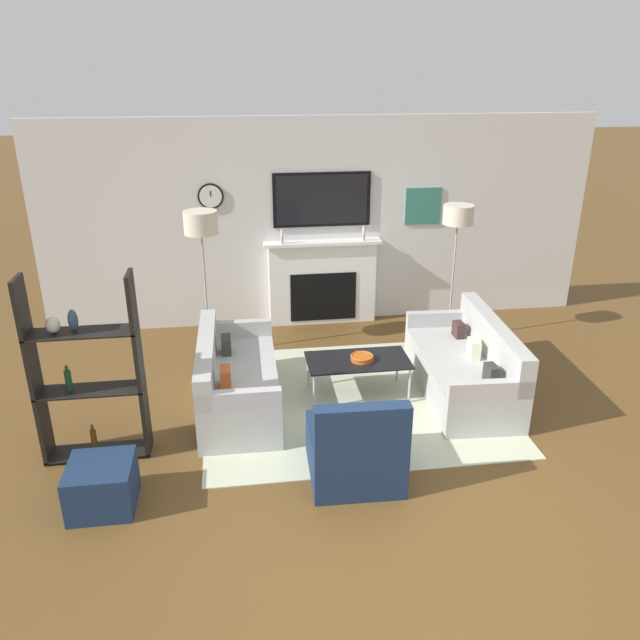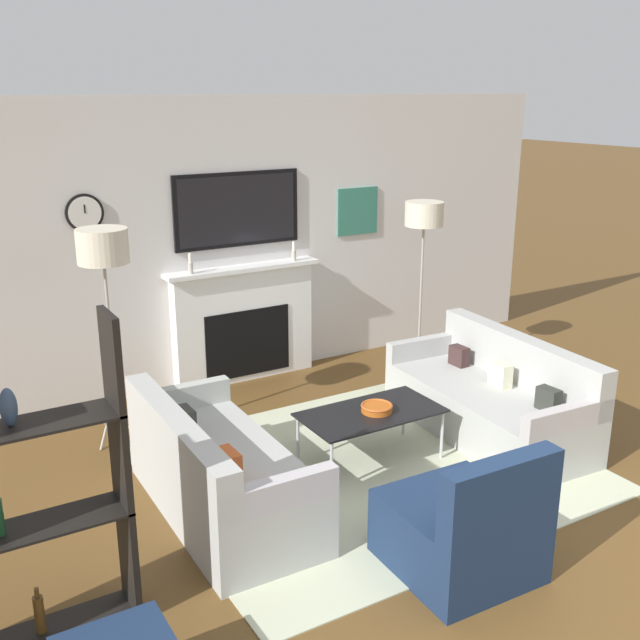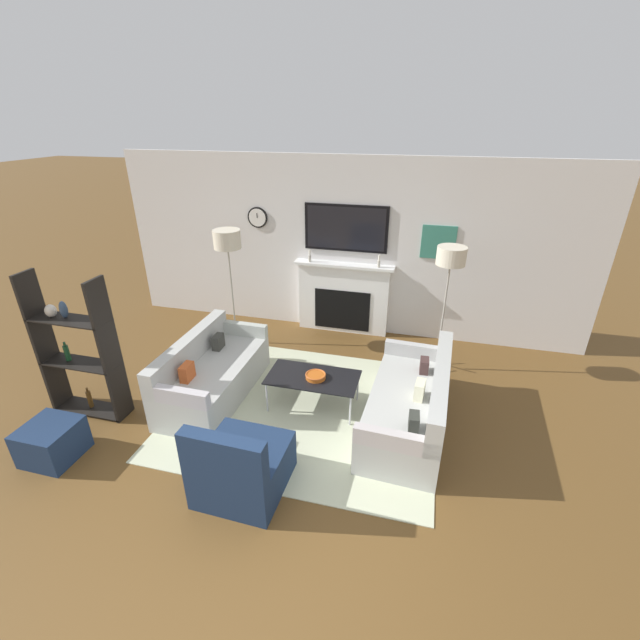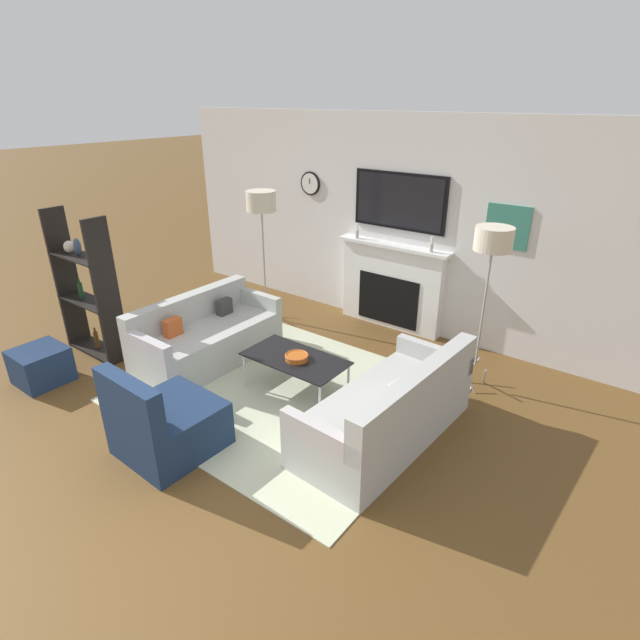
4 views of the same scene
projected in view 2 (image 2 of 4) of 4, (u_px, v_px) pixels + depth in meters
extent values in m
plane|color=brown|center=(591.00, 634.00, 3.94)|extent=(60.00, 60.00, 0.00)
cube|color=silver|center=(236.00, 242.00, 7.13)|extent=(7.24, 0.07, 2.70)
cube|color=white|center=(244.00, 325.00, 7.27)|extent=(1.42, 0.16, 1.10)
cube|color=black|center=(248.00, 343.00, 7.25)|extent=(0.88, 0.01, 0.66)
cube|color=white|center=(243.00, 268.00, 7.09)|extent=(1.54, 0.22, 0.04)
cylinder|color=#B2AD9E|center=(191.00, 268.00, 6.78)|extent=(0.04, 0.04, 0.10)
cylinder|color=white|center=(190.00, 258.00, 6.76)|extent=(0.03, 0.03, 0.09)
cylinder|color=#B2AD9E|center=(294.00, 256.00, 7.30)|extent=(0.04, 0.04, 0.10)
cylinder|color=white|center=(294.00, 246.00, 7.28)|extent=(0.03, 0.03, 0.09)
cube|color=black|center=(237.00, 209.00, 7.00)|extent=(1.26, 0.04, 0.70)
cube|color=black|center=(238.00, 210.00, 6.98)|extent=(1.18, 0.01, 0.63)
cylinder|color=black|center=(85.00, 213.00, 6.29)|extent=(0.32, 0.02, 0.32)
cylinder|color=silver|center=(85.00, 213.00, 6.28)|extent=(0.28, 0.00, 0.28)
cube|color=black|center=(85.00, 209.00, 6.27)|extent=(0.01, 0.00, 0.07)
cube|color=#327866|center=(357.00, 211.00, 7.70)|extent=(0.48, 0.02, 0.48)
cube|color=beige|center=(368.00, 468.00, 5.65)|extent=(3.05, 2.63, 0.01)
cube|color=#AFB0AB|center=(224.00, 482.00, 5.02)|extent=(0.79, 1.72, 0.45)
cube|color=#AFB0AB|center=(177.00, 440.00, 4.76)|extent=(0.18, 1.71, 0.32)
cube|color=#ADB3A9|center=(180.00, 397.00, 5.59)|extent=(0.77, 0.11, 0.18)
cube|color=#B1ACAF|center=(277.00, 494.00, 4.26)|extent=(0.77, 0.11, 0.18)
cube|color=#373731|center=(185.00, 421.00, 5.18)|extent=(0.10, 0.19, 0.19)
cube|color=#BE5225|center=(229.00, 466.00, 4.55)|extent=(0.10, 0.20, 0.20)
cube|color=#AFB0AB|center=(486.00, 411.00, 6.17)|extent=(0.91, 1.88, 0.41)
cube|color=#AFB0AB|center=(520.00, 359.00, 6.19)|extent=(0.26, 1.85, 0.40)
cube|color=#B4ACAA|center=(568.00, 418.00, 5.34)|extent=(0.81, 0.14, 0.18)
cube|color=#B0B0AF|center=(426.00, 347.00, 6.82)|extent=(0.81, 0.14, 0.18)
cube|color=#2D302A|center=(548.00, 399.00, 5.67)|extent=(0.11, 0.18, 0.18)
cube|color=beige|center=(500.00, 374.00, 6.13)|extent=(0.12, 0.21, 0.20)
cube|color=#3C2827|center=(459.00, 356.00, 6.60)|extent=(0.11, 0.18, 0.17)
cube|color=#192B49|center=(458.00, 535.00, 4.43)|extent=(0.78, 0.82, 0.43)
cube|color=#192B49|center=(501.00, 496.00, 4.04)|extent=(0.76, 0.16, 0.43)
cube|color=black|center=(371.00, 413.00, 5.63)|extent=(1.07, 0.57, 0.02)
cylinder|color=#B7B7BC|center=(332.00, 467.00, 5.25)|extent=(0.02, 0.02, 0.41)
cylinder|color=#B7B7BC|center=(442.00, 435.00, 5.74)|extent=(0.02, 0.02, 0.41)
cylinder|color=#B7B7BC|center=(298.00, 440.00, 5.65)|extent=(0.02, 0.02, 0.41)
cylinder|color=#B7B7BC|center=(404.00, 413.00, 6.14)|extent=(0.02, 0.02, 0.41)
cylinder|color=#BE581A|center=(377.00, 408.00, 5.63)|extent=(0.23, 0.23, 0.05)
torus|color=#BF5923|center=(377.00, 406.00, 5.62)|extent=(0.24, 0.24, 0.02)
cylinder|color=#9E998E|center=(130.00, 426.00, 6.06)|extent=(0.09, 0.23, 0.28)
cylinder|color=#9E998E|center=(106.00, 429.00, 6.00)|extent=(0.17, 0.19, 0.28)
cylinder|color=#9E998E|center=(119.00, 436.00, 5.88)|extent=(0.23, 0.07, 0.28)
cylinder|color=#9E998E|center=(111.00, 341.00, 5.76)|extent=(0.02, 0.02, 1.23)
cylinder|color=beige|center=(102.00, 246.00, 5.54)|extent=(0.38, 0.38, 0.26)
cylinder|color=#9E998E|center=(424.00, 360.00, 7.53)|extent=(0.09, 0.23, 0.28)
cylinder|color=#9E998E|center=(407.00, 362.00, 7.47)|extent=(0.17, 0.19, 0.28)
cylinder|color=#9E998E|center=(423.00, 367.00, 7.35)|extent=(0.23, 0.07, 0.28)
cylinder|color=#9E998E|center=(421.00, 290.00, 7.23)|extent=(0.02, 0.02, 1.24)
cylinder|color=beige|center=(424.00, 214.00, 7.01)|extent=(0.36, 0.36, 0.23)
cube|color=black|center=(121.00, 470.00, 3.88)|extent=(0.04, 0.28, 1.71)
cube|color=black|center=(51.00, 632.00, 3.91)|extent=(0.91, 0.28, 0.02)
cube|color=black|center=(38.00, 527.00, 3.73)|extent=(0.91, 0.28, 0.01)
cube|color=black|center=(25.00, 427.00, 3.56)|extent=(0.91, 0.28, 0.02)
cylinder|color=brown|center=(40.00, 614.00, 3.87)|extent=(0.05, 0.05, 0.21)
cylinder|color=brown|center=(37.00, 593.00, 3.83)|extent=(0.02, 0.02, 0.05)
ellipsoid|color=#364D6B|center=(8.00, 407.00, 3.53)|extent=(0.08, 0.08, 0.19)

